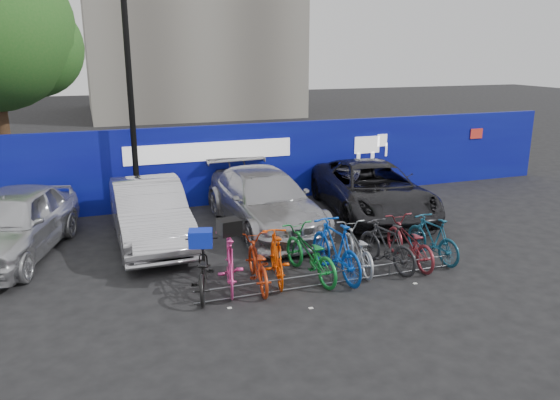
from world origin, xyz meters
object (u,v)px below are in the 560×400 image
lamppost (131,99)px  bike_0 (202,270)px  bike_5 (336,249)px  bike_8 (409,242)px  car_2 (264,200)px  bike_3 (277,257)px  bike_9 (433,238)px  bike_rack (333,277)px  bike_4 (310,254)px  car_3 (372,190)px  bike_1 (230,261)px  car_0 (12,223)px  bike_7 (387,245)px  car_1 (149,213)px  bike_6 (357,248)px  bike_2 (257,263)px

lamppost → bike_0: lamppost is taller
bike_5 → bike_8: size_ratio=1.06×
car_2 → bike_8: car_2 is taller
bike_3 → bike_8: (3.03, -0.10, -0.02)m
bike_9 → car_2: bearing=-57.8°
bike_rack → bike_8: bike_8 is taller
bike_3 → bike_5: (1.22, -0.20, 0.09)m
bike_0 → bike_4: bike_4 is taller
bike_rack → car_2: car_2 is taller
car_3 → bike_1: bearing=-136.5°
lamppost → car_0: (-2.95, -2.15, -2.49)m
car_3 → bike_7: bearing=-104.8°
car_1 → bike_7: size_ratio=2.60×
bike_0 → car_0: bearing=-29.9°
lamppost → bike_5: lamppost is taller
car_0 → car_1: 3.02m
car_1 → bike_8: size_ratio=2.41×
car_0 → car_3: (9.20, 0.15, -0.04)m
lamppost → bike_4: lamppost is taller
bike_8 → bike_0: bearing=0.5°
bike_7 → lamppost: bearing=-62.2°
bike_5 → car_0: bearing=-33.1°
bike_7 → bike_8: bearing=176.0°
car_0 → bike_5: (6.39, -3.46, -0.18)m
bike_6 → bike_9: (1.83, -0.07, 0.04)m
lamppost → car_1: 3.35m
bike_9 → bike_0: bearing=-7.2°
bike_9 → bike_2: bearing=-6.8°
car_2 → bike_3: bearing=-106.7°
lamppost → bike_3: size_ratio=3.56×
car_0 → bike_4: car_0 is taller
car_2 → bike_rack: bearing=-90.6°
car_1 → bike_3: 3.86m
car_0 → bike_2: 5.80m
car_1 → bike_rack: bearing=-51.4°
bike_rack → bike_3: 1.20m
bike_0 → bike_1: size_ratio=0.99×
car_2 → bike_6: 3.52m
car_3 → bike_8: bearing=-96.7°
lamppost → bike_7: bearing=-50.3°
bike_1 → bike_4: (1.65, -0.09, -0.03)m
bike_3 → bike_1: bearing=10.7°
car_0 → bike_0: 4.93m
bike_rack → bike_5: 0.63m
car_2 → bike_9: 4.45m
bike_2 → bike_5: 1.67m
bike_2 → car_2: bearing=-104.3°
car_0 → car_1: car_0 is taller
bike_rack → bike_5: size_ratio=2.78×
lamppost → bike_5: (3.44, -5.61, -2.67)m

